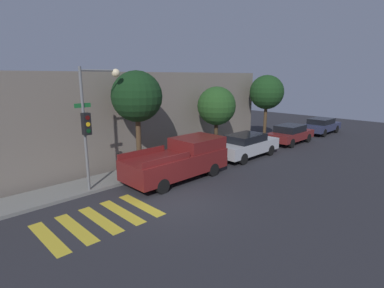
# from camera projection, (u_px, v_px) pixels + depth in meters

# --- Properties ---
(ground_plane) EXTENTS (60.00, 60.00, 0.00)m
(ground_plane) POSITION_uv_depth(u_px,v_px,m) (176.00, 202.00, 12.02)
(ground_plane) COLOR #28282D
(sidewalk) EXTENTS (26.00, 1.86, 0.14)m
(sidewalk) POSITION_uv_depth(u_px,v_px,m) (121.00, 177.00, 14.87)
(sidewalk) COLOR slate
(sidewalk) RESTS_ON ground
(building_row) EXTENTS (26.00, 6.00, 5.17)m
(building_row) POSITION_uv_depth(u_px,v_px,m) (79.00, 118.00, 17.32)
(building_row) COLOR slate
(building_row) RESTS_ON ground
(crosswalk) EXTENTS (3.96, 2.60, 0.00)m
(crosswalk) POSITION_uv_depth(u_px,v_px,m) (100.00, 220.00, 10.58)
(crosswalk) COLOR gold
(crosswalk) RESTS_ON ground
(traffic_light_pole) EXTENTS (2.14, 0.56, 5.34)m
(traffic_light_pole) POSITION_uv_depth(u_px,v_px,m) (93.00, 113.00, 12.48)
(traffic_light_pole) COLOR slate
(traffic_light_pole) RESTS_ON ground
(pickup_truck) EXTENTS (5.32, 2.13, 1.90)m
(pickup_truck) POSITION_uv_depth(u_px,v_px,m) (180.00, 159.00, 14.73)
(pickup_truck) COLOR maroon
(pickup_truck) RESTS_ON ground
(sedan_near_corner) EXTENTS (4.70, 1.88, 1.47)m
(sedan_near_corner) POSITION_uv_depth(u_px,v_px,m) (246.00, 145.00, 18.54)
(sedan_near_corner) COLOR #B7BABF
(sedan_near_corner) RESTS_ON ground
(sedan_middle) EXTENTS (4.22, 1.81, 1.40)m
(sedan_middle) POSITION_uv_depth(u_px,v_px,m) (290.00, 134.00, 22.40)
(sedan_middle) COLOR maroon
(sedan_middle) RESTS_ON ground
(sedan_far_end) EXTENTS (4.31, 1.85, 1.35)m
(sedan_far_end) POSITION_uv_depth(u_px,v_px,m) (321.00, 125.00, 26.20)
(sedan_far_end) COLOR #2D3351
(sedan_far_end) RESTS_ON ground
(tree_near_corner) EXTENTS (2.48, 2.48, 5.24)m
(tree_near_corner) POSITION_uv_depth(u_px,v_px,m) (137.00, 97.00, 14.51)
(tree_near_corner) COLOR #4C3823
(tree_near_corner) RESTS_ON ground
(tree_midblock) EXTENTS (2.42, 2.42, 4.34)m
(tree_midblock) POSITION_uv_depth(u_px,v_px,m) (217.00, 106.00, 18.75)
(tree_midblock) COLOR #42301E
(tree_midblock) RESTS_ON ground
(tree_far_end) EXTENTS (2.55, 2.55, 5.04)m
(tree_far_end) POSITION_uv_depth(u_px,v_px,m) (267.00, 92.00, 22.54)
(tree_far_end) COLOR #4C3823
(tree_far_end) RESTS_ON ground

